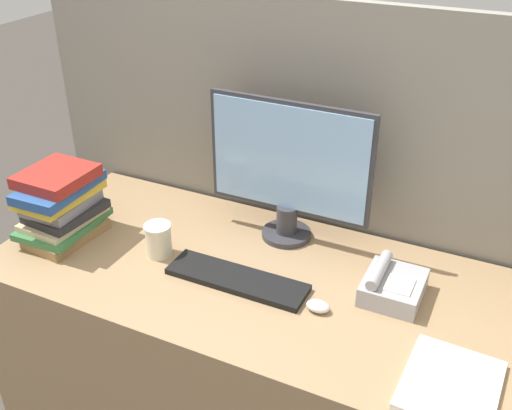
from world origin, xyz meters
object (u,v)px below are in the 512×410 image
Objects in this scene: keyboard at (237,279)px; book_stack at (62,204)px; desk_telephone at (392,286)px; mouse at (318,306)px; monitor at (289,171)px; coffee_cup at (159,240)px.

keyboard is 0.68m from book_stack.
desk_telephone is at bearing 8.20° from book_stack.
keyboard is 2.29× the size of desk_telephone.
book_stack reaches higher than mouse.
monitor is 5.02× the size of coffee_cup.
book_stack is 1.53× the size of desk_telephone.
desk_telephone is at bearing 42.70° from mouse.
book_stack is at bearing -171.80° from desk_telephone.
monitor reaches higher than book_stack.
coffee_cup is at bearing 175.58° from mouse.
coffee_cup is (-0.31, 0.02, 0.05)m from keyboard.
monitor is 1.26× the size of keyboard.
book_stack is (-0.95, 0.00, 0.11)m from mouse.
coffee_cup is at bearing 6.98° from book_stack.
monitor is at bearing 40.58° from coffee_cup.
desk_telephone is (1.13, 0.16, -0.09)m from book_stack.
monitor is at bearing 125.87° from mouse.
desk_telephone is at bearing 17.28° from keyboard.
monitor is 0.51m from desk_telephone.
monitor reaches higher than desk_telephone.
keyboard is at bearing 1.71° from book_stack.
mouse is 0.63× the size of coffee_cup.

